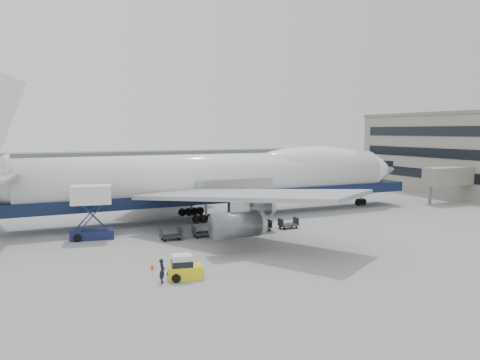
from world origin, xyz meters
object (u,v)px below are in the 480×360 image
airliner (223,177)px  ground_worker (162,271)px  baggage_tug (184,268)px  catering_truck (91,209)px

airliner → ground_worker: airliner is taller
baggage_tug → catering_truck: bearing=115.6°
airliner → catering_truck: size_ratio=11.10×
airliner → baggage_tug: airliner is taller
catering_truck → baggage_tug: (4.88, -18.05, -2.53)m
catering_truck → ground_worker: catering_truck is taller
airliner → baggage_tug: (-13.64, -24.29, -4.72)m
catering_truck → baggage_tug: 18.87m
catering_truck → ground_worker: 18.68m
airliner → ground_worker: 29.39m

